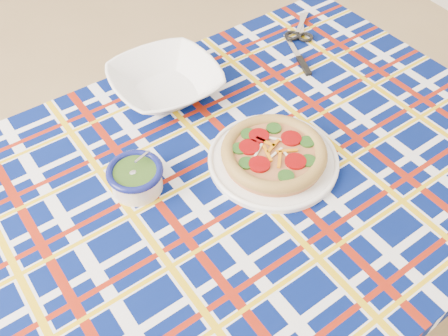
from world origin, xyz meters
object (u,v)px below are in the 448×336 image
dining_table (214,207)px  pesto_bowl (136,176)px  serving_bowl (166,82)px  main_focaccia_plate (274,153)px

dining_table → pesto_bowl: size_ratio=13.00×
serving_bowl → main_focaccia_plate: bearing=-74.9°
main_focaccia_plate → serving_bowl: (-0.09, 0.32, 0.00)m
main_focaccia_plate → serving_bowl: serving_bowl is taller
main_focaccia_plate → dining_table: bearing=177.4°
dining_table → serving_bowl: size_ratio=5.75×
main_focaccia_plate → serving_bowl: bearing=105.1°
dining_table → main_focaccia_plate: main_focaccia_plate is taller
main_focaccia_plate → pesto_bowl: size_ratio=2.51×
dining_table → pesto_bowl: pesto_bowl is taller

